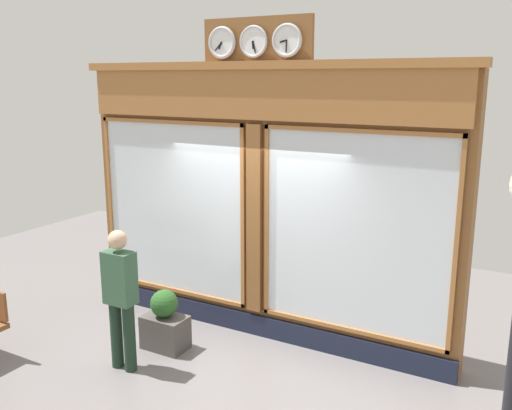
% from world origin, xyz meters
% --- Properties ---
extents(shop_facade, '(5.29, 0.42, 4.06)m').
position_xyz_m(shop_facade, '(0.00, -0.13, 1.80)').
color(shop_facade, brown).
rests_on(shop_facade, ground_plane).
extents(pedestrian, '(0.36, 0.22, 1.69)m').
position_xyz_m(pedestrian, '(0.91, 1.56, 0.93)').
color(pedestrian, '#1C2F21').
rests_on(pedestrian, ground_plane).
extents(planter_box, '(0.56, 0.36, 0.43)m').
position_xyz_m(planter_box, '(0.80, 0.92, 0.21)').
color(planter_box, '#4C4742').
rests_on(planter_box, ground_plane).
extents(planter_shrub, '(0.35, 0.35, 0.35)m').
position_xyz_m(planter_shrub, '(0.80, 0.92, 0.60)').
color(planter_shrub, '#285623').
rests_on(planter_shrub, planter_box).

